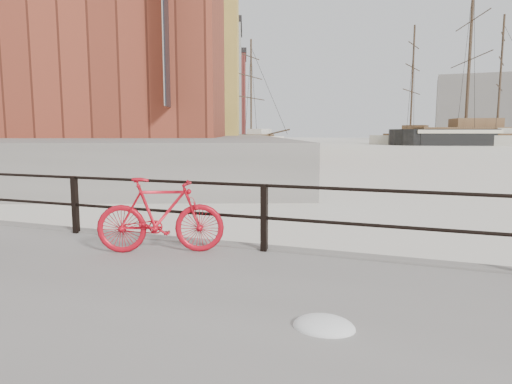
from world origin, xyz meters
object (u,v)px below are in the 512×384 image
Objects in this scene: schooner_mid at (451,145)px; workboat_far at (170,149)px; workboat_near at (128,157)px; bicycle at (161,215)px; schooner_left at (223,145)px.

schooner_mid reaches higher than workboat_far.
schooner_mid is at bearing 25.67° from workboat_near.
bicycle is at bearing -84.33° from schooner_mid.
schooner_mid is 1.29× the size of schooner_left.
schooner_mid is (7.33, 81.35, -0.90)m from bicycle.
schooner_left is 39.50m from workboat_near.
schooner_mid reaches higher than schooner_left.
schooner_left reaches higher than workboat_far.
workboat_far is (-35.46, -34.80, 0.00)m from schooner_mid.
schooner_left is 2.09× the size of workboat_far.
workboat_far reaches higher than bicycle.
schooner_mid is 49.68m from workboat_far.
schooner_left is (-29.66, 66.51, -0.90)m from bicycle.
bicycle is at bearing -62.02° from schooner_left.
schooner_mid is 2.70× the size of workboat_far.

